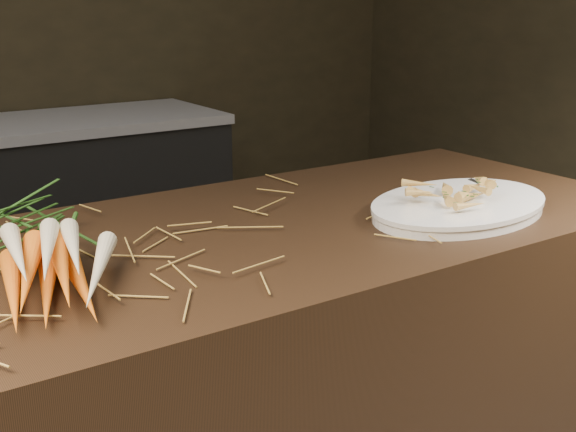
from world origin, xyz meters
The scene contains 6 objects.
back_counter centered at (0.30, 2.18, 0.42)m, with size 1.82×0.62×0.84m.
straw_bedding centered at (0.00, 0.30, 0.91)m, with size 1.40×0.60×0.02m, color olive, non-canonical shape.
root_veg_bunch centered at (-0.02, 0.31, 0.95)m, with size 0.28×0.55×0.10m.
serving_platter centered at (0.76, 0.16, 0.91)m, with size 0.43×0.29×0.02m, color white, non-canonical shape.
roasted_veg_heap centered at (0.76, 0.16, 0.95)m, with size 0.21×0.15×0.05m, color #B69438, non-canonical shape.
serving_fork centered at (0.91, 0.16, 0.92)m, with size 0.01×0.16×0.00m, color silver.
Camera 1 is at (-0.31, -0.82, 1.32)m, focal length 45.00 mm.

